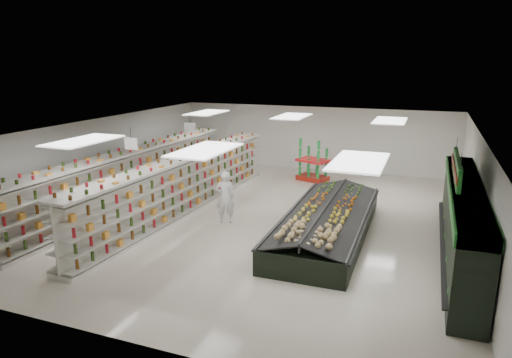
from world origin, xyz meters
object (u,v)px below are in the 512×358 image
at_px(gondola_center, 184,187).
at_px(gondola_left, 131,180).
at_px(shopper_background, 212,161).
at_px(produce_island, 327,221).
at_px(shopper_main, 225,197).
at_px(soda_endcap, 313,162).

bearing_deg(gondola_center, gondola_left, -179.94).
xyz_separation_m(gondola_center, shopper_background, (-1.45, 5.22, -0.21)).
xyz_separation_m(gondola_left, gondola_center, (2.36, -0.11, -0.03)).
bearing_deg(gondola_left, produce_island, -1.86).
height_order(gondola_left, gondola_center, gondola_left).
bearing_deg(shopper_main, gondola_left, -34.20).
bearing_deg(shopper_background, produce_island, -106.68).
bearing_deg(produce_island, shopper_main, -179.15).
bearing_deg(gondola_center, shopper_background, 108.19).
bearing_deg(soda_endcap, produce_island, -72.35).
distance_m(gondola_center, shopper_background, 5.42).
bearing_deg(shopper_background, shopper_main, -126.92).
xyz_separation_m(gondola_left, produce_island, (7.79, -0.55, -0.50)).
height_order(soda_endcap, shopper_main, shopper_main).
bearing_deg(shopper_main, produce_island, 154.67).
distance_m(produce_island, shopper_background, 8.90).
relative_size(gondola_left, shopper_main, 6.76).
height_order(gondola_center, soda_endcap, gondola_center).
height_order(gondola_left, soda_endcap, gondola_left).
height_order(gondola_left, produce_island, gondola_left).
bearing_deg(gondola_left, gondola_center, -0.46).
height_order(produce_island, shopper_main, shopper_main).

